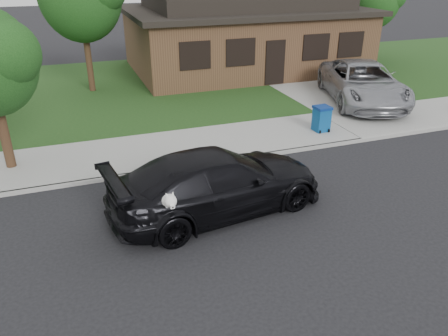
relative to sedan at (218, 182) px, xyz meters
name	(u,v)px	position (x,y,z in m)	size (l,w,h in m)	color
ground	(320,210)	(2.44, -0.87, -0.79)	(120.00, 120.00, 0.00)	black
sidewalk	(245,139)	(2.44, 4.13, -0.73)	(60.00, 3.00, 0.12)	gray
curb	(263,155)	(2.44, 2.63, -0.73)	(60.00, 0.12, 0.12)	gray
lawn	(185,83)	(2.44, 12.13, -0.73)	(60.00, 13.00, 0.13)	#193814
driveway	(320,87)	(8.44, 9.13, -0.72)	(4.50, 13.00, 0.14)	gray
sedan	(218,182)	(0.00, 0.00, 0.00)	(5.72, 2.99, 1.58)	black
minivan	(363,83)	(8.74, 6.27, 0.18)	(2.77, 6.00, 1.67)	#9E9FA4
recycling_bin	(322,118)	(5.26, 3.80, -0.21)	(0.57, 0.60, 0.91)	navy
house	(244,31)	(6.44, 14.12, 1.34)	(12.60, 8.60, 4.65)	#422B1C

